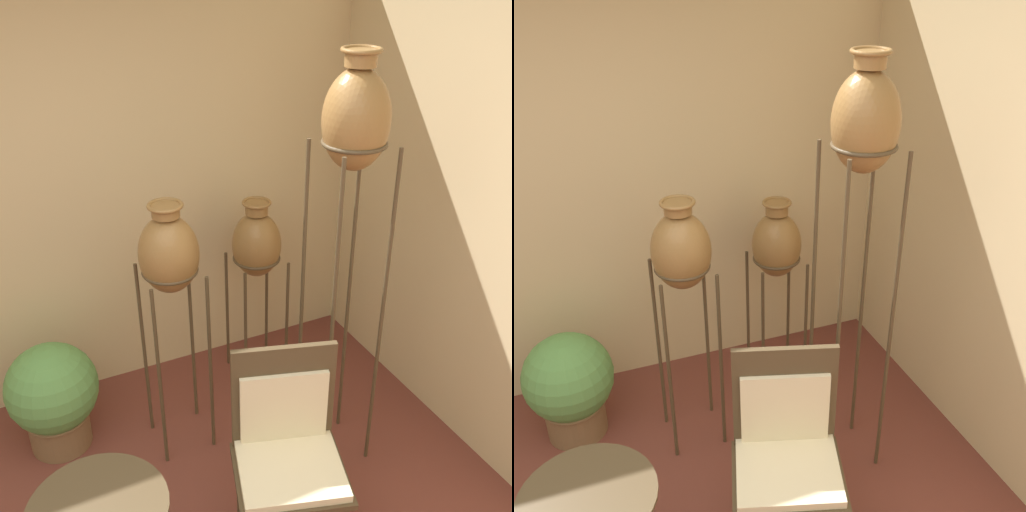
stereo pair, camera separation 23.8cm
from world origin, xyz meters
TOP-DOWN VIEW (x-y plane):
  - wall_back at (0.00, 2.21)m, footprint 8.36×0.06m
  - vase_stand_tall at (1.43, 0.98)m, footprint 0.32×0.32m
  - vase_stand_medium at (0.68, 1.45)m, footprint 0.31×0.31m
  - vase_stand_short at (1.36, 1.83)m, footprint 0.32×0.32m
  - chair at (0.93, 0.62)m, footprint 0.62×0.58m
  - potted_plant at (0.02, 1.71)m, footprint 0.52×0.52m

SIDE VIEW (x-z plane):
  - potted_plant at x=0.02m, z-range 0.03..0.70m
  - chair at x=0.93m, z-range 0.07..1.11m
  - vase_stand_short at x=1.36m, z-range 0.33..1.59m
  - vase_stand_medium at x=0.68m, z-range 0.46..1.98m
  - wall_back at x=0.00m, z-range 0.00..2.70m
  - vase_stand_tall at x=1.43m, z-range 0.77..3.02m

